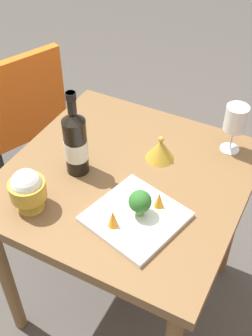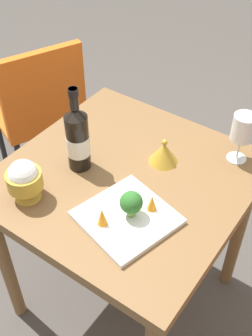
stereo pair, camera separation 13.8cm
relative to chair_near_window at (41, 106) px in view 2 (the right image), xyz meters
name	(u,v)px [view 2 (the right image)]	position (x,y,z in m)	size (l,w,h in m)	color
ground_plane	(126,294)	(-0.33, -0.74, -0.53)	(8.00, 8.00, 0.00)	#4C4742
dining_table	(126,196)	(-0.33, -0.74, 0.10)	(0.78, 0.78, 0.73)	brown
chair_near_window	(41,106)	(0.00, 0.00, 0.00)	(0.52, 0.52, 0.85)	orange
wine_bottle	(78,138)	(-0.38, -0.59, 0.32)	(0.08, 0.08, 0.30)	black
wine_glass	(243,129)	(-0.05, -1.01, 0.33)	(0.08, 0.08, 0.18)	white
rice_bowl	(24,180)	(-0.59, -0.55, 0.28)	(0.11, 0.11, 0.14)	gold
rice_bowl_lid	(164,153)	(-0.20, -0.81, 0.24)	(0.10, 0.10, 0.09)	gold
serving_plate	(127,217)	(-0.49, -0.86, 0.21)	(0.31, 0.31, 0.02)	white
broccoli_floret	(131,203)	(-0.48, -0.86, 0.27)	(0.07, 0.07, 0.09)	#729E4C
carrot_garnish_left	(102,217)	(-0.55, -0.82, 0.25)	(0.03, 0.03, 0.06)	orange
carrot_garnish_right	(152,203)	(-0.42, -0.90, 0.25)	(0.03, 0.03, 0.05)	orange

